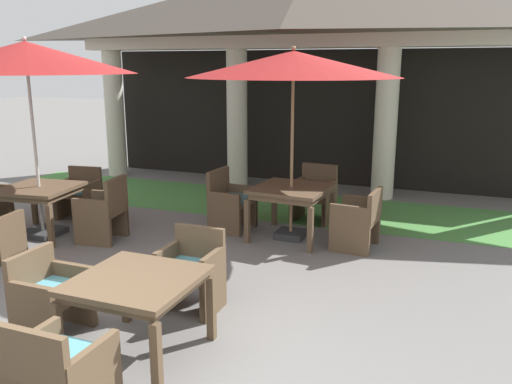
{
  "coord_description": "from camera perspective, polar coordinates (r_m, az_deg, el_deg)",
  "views": [
    {
      "loc": [
        2.74,
        -2.85,
        2.45
      ],
      "look_at": [
        0.36,
        3.32,
        0.85
      ],
      "focal_mm": 36.92,
      "sensor_mm": 36.0,
      "label": 1
    }
  ],
  "objects": [
    {
      "name": "patio_chair_mid_left_east",
      "position": [
        7.29,
        11.02,
        -2.95
      ],
      "size": [
        0.6,
        0.68,
        0.83
      ],
      "rotation": [
        0.0,
        0.0,
        1.49
      ],
      "color": "brown",
      "rests_on": "ground"
    },
    {
      "name": "patio_chair_mid_right_north",
      "position": [
        5.46,
        -6.96,
        -8.53
      ],
      "size": [
        0.58,
        0.5,
        0.83
      ],
      "rotation": [
        0.0,
        0.0,
        -3.15
      ],
      "color": "brown",
      "rests_on": "ground"
    },
    {
      "name": "patio_chair_mid_left_north",
      "position": [
        8.49,
        6.33,
        -0.39
      ],
      "size": [
        0.66,
        0.64,
        0.89
      ],
      "rotation": [
        0.0,
        0.0,
        -3.23
      ],
      "color": "brown",
      "rests_on": "ground"
    },
    {
      "name": "patio_chair_near_foreground_east",
      "position": [
        7.76,
        -16.19,
        -2.07
      ],
      "size": [
        0.63,
        0.64,
        0.93
      ],
      "rotation": [
        0.0,
        0.0,
        -4.58
      ],
      "color": "brown",
      "rests_on": "ground"
    },
    {
      "name": "patio_chair_mid_left_west",
      "position": [
        8.0,
        -2.79,
        -1.1
      ],
      "size": [
        0.6,
        0.67,
        0.91
      ],
      "rotation": [
        0.0,
        0.0,
        -1.65
      ],
      "color": "brown",
      "rests_on": "ground"
    },
    {
      "name": "patio_umbrella_near_foreground",
      "position": [
        8.05,
        -23.64,
        13.1
      ],
      "size": [
        2.99,
        2.99,
        2.83
      ],
      "color": "#2D2D2D",
      "rests_on": "ground"
    },
    {
      "name": "patio_umbrella_mid_left",
      "position": [
        7.31,
        4.06,
        13.53
      ],
      "size": [
        2.93,
        2.93,
        2.7
      ],
      "color": "#2D2D2D",
      "rests_on": "ground"
    },
    {
      "name": "patio_chair_near_foreground_north",
      "position": [
        9.12,
        -18.59,
        -0.18
      ],
      "size": [
        0.67,
        0.61,
        0.81
      ],
      "rotation": [
        0.0,
        0.0,
        -3.01
      ],
      "color": "brown",
      "rests_on": "ground"
    },
    {
      "name": "patio_table_near_foreground",
      "position": [
        8.25,
        -22.4,
        -0.09
      ],
      "size": [
        1.11,
        1.11,
        0.74
      ],
      "rotation": [
        0.0,
        0.0,
        0.13
      ],
      "color": "brown",
      "rests_on": "ground"
    },
    {
      "name": "patio_table_mid_left",
      "position": [
        7.53,
        3.84,
        -0.18
      ],
      "size": [
        1.09,
        1.09,
        0.76
      ],
      "rotation": [
        0.0,
        0.0,
        -0.08
      ],
      "color": "brown",
      "rests_on": "ground"
    },
    {
      "name": "lawn_strip",
      "position": [
        9.39,
        3.36,
        -1.51
      ],
      "size": [
        11.91,
        2.04,
        0.01
      ],
      "primitive_type": "cube",
      "color": "#47843D",
      "rests_on": "ground"
    },
    {
      "name": "patio_chair_mid_right_south",
      "position": [
        4.06,
        -20.55,
        -17.8
      ],
      "size": [
        0.59,
        0.56,
        0.81
      ],
      "rotation": [
        0.0,
        0.0,
        -0.01
      ],
      "color": "brown",
      "rests_on": "ground"
    },
    {
      "name": "background_pavilion",
      "position": [
        10.39,
        6.0,
        17.99
      ],
      "size": [
        10.11,
        2.49,
        4.27
      ],
      "color": "beige",
      "rests_on": "ground"
    },
    {
      "name": "patio_table_mid_right",
      "position": [
        4.62,
        -12.77,
        -10.02
      ],
      "size": [
        1.0,
        1.0,
        0.71
      ],
      "rotation": [
        0.0,
        0.0,
        -0.01
      ],
      "color": "brown",
      "rests_on": "ground"
    },
    {
      "name": "patio_chair_mid_right_west",
      "position": [
        5.28,
        -21.45,
        -10.43
      ],
      "size": [
        0.52,
        0.59,
        0.79
      ],
      "rotation": [
        0.0,
        0.0,
        -1.58
      ],
      "color": "brown",
      "rests_on": "ground"
    }
  ]
}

